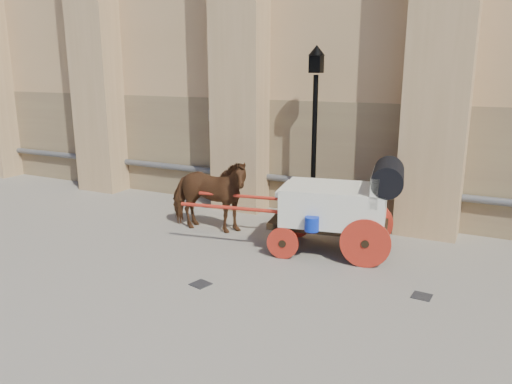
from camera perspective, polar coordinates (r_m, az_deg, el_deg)
The scene contains 6 objects.
ground at distance 10.64m, azimuth -6.18°, elevation -7.26°, with size 90.00×90.00×0.00m, color #706A5C.
horse at distance 11.90m, azimuth -5.48°, elevation -0.35°, with size 0.97×2.13×1.80m, color brown.
carriage at distance 10.58m, azimuth 9.78°, elevation -1.26°, with size 4.78×2.03×2.03m.
street_lamp at distance 12.38m, azimuth 6.69°, elevation 6.94°, with size 0.41×0.41×4.36m.
drain_grate_near at distance 9.33m, azimuth -6.35°, elevation -10.42°, with size 0.32×0.32×0.01m, color black.
drain_grate_far at distance 9.28m, azimuth 18.42°, elevation -11.23°, with size 0.32×0.32×0.01m, color black.
Camera 1 is at (5.40, -8.30, 3.88)m, focal length 35.00 mm.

